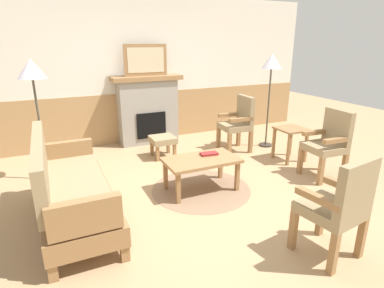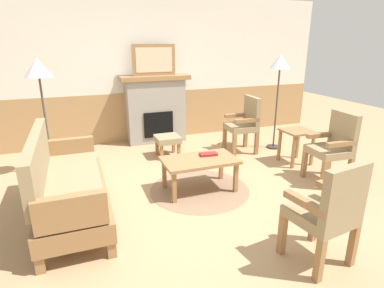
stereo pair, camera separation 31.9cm
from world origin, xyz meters
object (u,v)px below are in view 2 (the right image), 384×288
coffee_table (200,163)px  armchair_front_left (328,210)px  fireplace (156,109)px  floor_lamp_by_couch (39,75)px  armchair_near_fireplace (334,144)px  side_table (297,137)px  footstool (168,140)px  couch (67,186)px  armchair_by_window_left (245,122)px  floor_lamp_by_chairs (280,68)px  framed_picture (154,60)px  book_on_table (208,154)px

coffee_table → armchair_front_left: bearing=-74.7°
fireplace → floor_lamp_by_couch: size_ratio=0.77×
armchair_near_fireplace → side_table: (-0.03, 0.74, -0.10)m
footstool → armchair_front_left: 3.17m
couch → armchair_by_window_left: (2.93, 1.30, 0.14)m
couch → side_table: size_ratio=3.27×
floor_lamp_by_chairs → footstool: bearing=172.8°
fireplace → footstool: 0.98m
coffee_table → couch: bearing=-174.8°
framed_picture → armchair_near_fireplace: 3.39m
footstool → floor_lamp_by_chairs: floor_lamp_by_chairs is taller
coffee_table → armchair_near_fireplace: 1.88m
book_on_table → floor_lamp_by_chairs: bearing=30.7°
fireplace → book_on_table: 2.22m
couch → book_on_table: couch is taller
fireplace → coffee_table: 2.31m
fireplace → armchair_by_window_left: size_ratio=1.33×
book_on_table → armchair_front_left: bearing=-80.1°
book_on_table → framed_picture: bearing=94.0°
footstool → floor_lamp_by_couch: size_ratio=0.24×
fireplace → armchair_front_left: (0.47, -4.03, -0.11)m
armchair_by_window_left → side_table: armchair_by_window_left is taller
book_on_table → footstool: (-0.19, 1.30, -0.17)m
fireplace → armchair_by_window_left: 1.74m
side_table → floor_lamp_by_chairs: bearing=81.2°
book_on_table → armchair_near_fireplace: bearing=-15.2°
side_table → floor_lamp_by_couch: floor_lamp_by_couch is taller
framed_picture → armchair_front_left: size_ratio=0.82×
coffee_table → book_on_table: 0.19m
side_table → framed_picture: bearing=133.2°
side_table → armchair_front_left: bearing=-122.4°
armchair_near_fireplace → floor_lamp_by_couch: bearing=156.7°
framed_picture → side_table: bearing=-46.8°
coffee_table → armchair_by_window_left: 1.76m
framed_picture → floor_lamp_by_couch: framed_picture is taller
floor_lamp_by_couch → armchair_by_window_left: bearing=-1.1°
armchair_by_window_left → book_on_table: bearing=-137.2°
couch → side_table: bearing=8.6°
armchair_near_fireplace → floor_lamp_by_couch: (-3.69, 1.59, 0.91)m
footstool → side_table: bearing=-28.8°
book_on_table → armchair_by_window_left: armchair_by_window_left is taller
floor_lamp_by_chairs → book_on_table: bearing=-149.3°
book_on_table → floor_lamp_by_couch: floor_lamp_by_couch is taller
footstool → fireplace: bearing=87.5°
armchair_near_fireplace → armchair_front_left: 1.93m
couch → coffee_table: 1.62m
book_on_table → side_table: 1.68m
armchair_front_left → footstool: bearing=99.3°
couch → coffee_table: bearing=5.2°
coffee_table → armchair_by_window_left: bearing=41.3°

